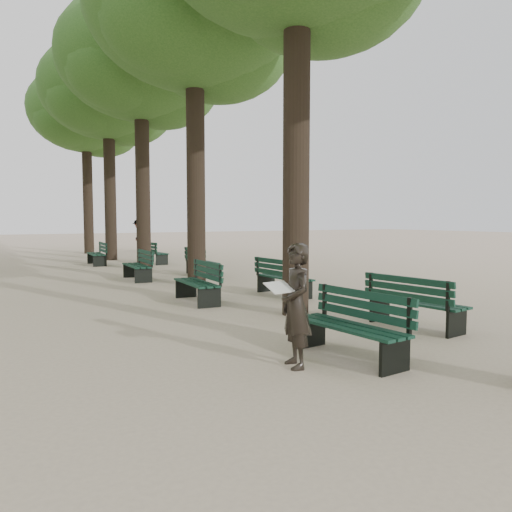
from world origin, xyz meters
TOP-DOWN VIEW (x-y plane):
  - ground at (0.00, 0.00)m, footprint 120.00×120.00m
  - tree_central_2 at (1.50, 8.00)m, footprint 6.00×6.00m
  - tree_central_3 at (1.50, 13.00)m, footprint 6.00×6.00m
  - tree_central_4 at (1.50, 18.00)m, footprint 6.00×6.00m
  - tree_central_5 at (1.50, 23.00)m, footprint 6.00×6.00m
  - bench_left_0 at (0.37, 0.04)m, footprint 0.72×1.84m
  - bench_left_1 at (0.37, 5.31)m, footprint 0.68×1.83m
  - bench_left_2 at (0.37, 10.03)m, footprint 0.66×1.83m
  - bench_left_3 at (0.37, 15.79)m, footprint 0.67×1.83m
  - bench_right_0 at (2.63, 0.96)m, footprint 0.78×1.86m
  - bench_right_1 at (2.63, 5.18)m, footprint 0.67×1.83m
  - bench_right_2 at (2.63, 10.21)m, footprint 0.59×1.81m
  - bench_right_3 at (2.63, 15.19)m, footprint 0.67×1.83m
  - man_with_map at (-0.47, 0.10)m, footprint 0.66×0.69m
  - pedestrian_b at (4.39, 23.47)m, footprint 0.49×1.22m

SIDE VIEW (x-z plane):
  - ground at x=0.00m, z-range 0.00..0.00m
  - bench_left_0 at x=0.37m, z-range -0.19..0.73m
  - bench_left_1 at x=0.37m, z-range -0.19..0.73m
  - bench_left_2 at x=0.37m, z-range -0.19..0.73m
  - bench_left_3 at x=0.37m, z-range -0.19..0.73m
  - bench_right_0 at x=2.63m, z-range -0.19..0.73m
  - bench_right_1 at x=2.63m, z-range -0.19..0.73m
  - bench_right_2 at x=2.63m, z-range -0.19..0.73m
  - bench_right_3 at x=2.63m, z-range -0.19..0.73m
  - man_with_map at x=-0.47m, z-range 0.00..1.60m
  - pedestrian_b at x=4.39m, z-range 0.00..1.84m
  - tree_central_2 at x=1.50m, z-range 2.68..12.63m
  - tree_central_3 at x=1.50m, z-range 2.68..12.63m
  - tree_central_4 at x=1.50m, z-range 2.68..12.63m
  - tree_central_5 at x=1.50m, z-range 2.68..12.63m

